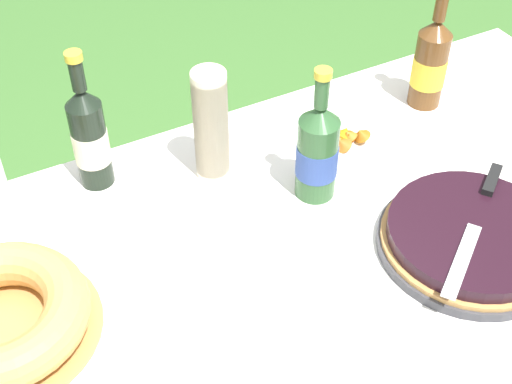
% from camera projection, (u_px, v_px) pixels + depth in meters
% --- Properties ---
extents(garden_table, '(1.85, 0.94, 0.73)m').
position_uv_depth(garden_table, '(297.00, 280.00, 1.40)').
color(garden_table, brown).
rests_on(garden_table, ground_plane).
extents(tablecloth, '(1.86, 0.95, 0.10)m').
position_uv_depth(tablecloth, '(298.00, 262.00, 1.36)').
color(tablecloth, white).
rests_on(tablecloth, garden_table).
extents(berry_tart, '(0.35, 0.35, 0.06)m').
position_uv_depth(berry_tart, '(471.00, 238.00, 1.35)').
color(berry_tart, '#38383D').
rests_on(berry_tart, tablecloth).
extents(serving_knife, '(0.32, 0.24, 0.01)m').
position_uv_depth(serving_knife, '(479.00, 215.00, 1.34)').
color(serving_knife, silver).
rests_on(serving_knife, berry_tart).
extents(cup_stack, '(0.07, 0.07, 0.25)m').
position_uv_depth(cup_stack, '(211.00, 126.00, 1.44)').
color(cup_stack, beige).
rests_on(cup_stack, tablecloth).
extents(cider_bottle_green, '(0.09, 0.09, 0.30)m').
position_uv_depth(cider_bottle_green, '(317.00, 151.00, 1.41)').
color(cider_bottle_green, '#2D562D').
rests_on(cider_bottle_green, tablecloth).
extents(cider_bottle_amber, '(0.08, 0.08, 0.30)m').
position_uv_depth(cider_bottle_amber, '(430.00, 63.00, 1.65)').
color(cider_bottle_amber, brown).
rests_on(cider_bottle_amber, tablecloth).
extents(juice_bottle_red, '(0.07, 0.07, 0.31)m').
position_uv_depth(juice_bottle_red, '(90.00, 137.00, 1.43)').
color(juice_bottle_red, black).
rests_on(juice_bottle_red, tablecloth).
extents(snack_plate_right, '(0.21, 0.21, 0.06)m').
position_uv_depth(snack_plate_right, '(347.00, 141.00, 1.59)').
color(snack_plate_right, white).
rests_on(snack_plate_right, tablecloth).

